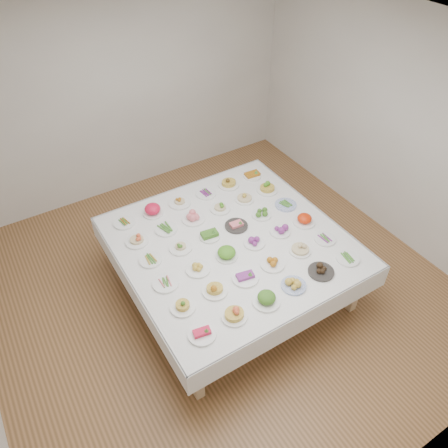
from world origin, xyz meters
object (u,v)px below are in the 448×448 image
display_table (231,245)px  dish_18 (151,259)px  dish_35 (252,174)px  dish_0 (202,332)px

display_table → dish_18: 0.89m
dish_35 → dish_0: bearing=-134.8°
display_table → dish_0: bearing=-134.5°
dish_18 → dish_35: bearing=21.6°
dish_0 → dish_35: (1.73, 1.74, 0.01)m
dish_0 → display_table: bearing=45.5°
display_table → dish_0: 1.23m
dish_0 → dish_35: 2.46m
display_table → dish_18: (-0.87, 0.18, 0.08)m
dish_18 → dish_35: dish_35 is taller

